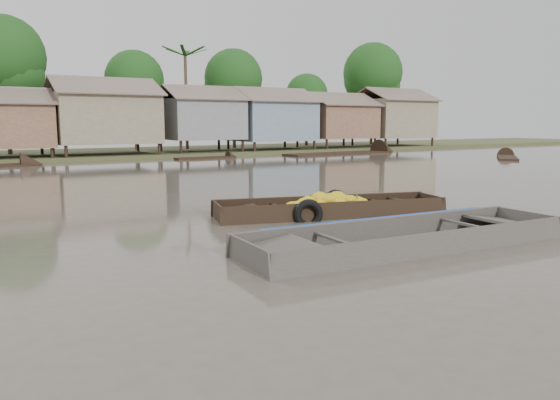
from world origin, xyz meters
TOP-DOWN VIEW (x-y plane):
  - ground at (0.00, 0.00)m, footprint 120.00×120.00m
  - riverbank at (3.03, 31.86)m, footprint 120.00×12.47m
  - banana_boat at (1.71, 3.22)m, footprint 6.29×3.03m
  - viewer_boat at (0.95, -0.51)m, footprint 7.16×2.29m
  - distant_boats at (9.21, 23.65)m, footprint 46.81×14.60m

SIDE VIEW (x-z plane):
  - distant_boats at x=9.21m, z-range -0.22..0.12m
  - ground at x=0.00m, z-range 0.00..0.00m
  - viewer_boat at x=0.95m, z-range -0.23..0.34m
  - banana_boat at x=1.71m, z-range -0.24..0.61m
  - riverbank at x=3.03m, z-range -2.04..8.18m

